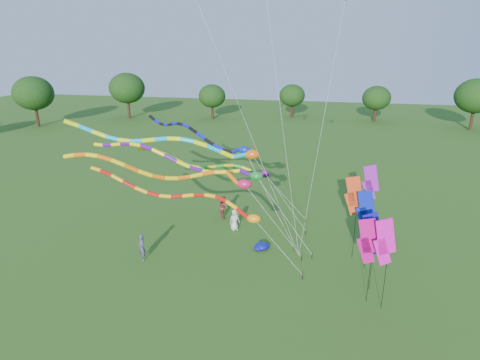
% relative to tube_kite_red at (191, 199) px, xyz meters
% --- Properties ---
extents(ground, '(160.00, 160.00, 0.00)m').
position_rel_tube_kite_red_xyz_m(ground, '(3.98, -2.89, -3.93)').
color(ground, '#2C5C18').
rests_on(ground, ground).
extents(tree_ring, '(117.48, 111.74, 9.30)m').
position_rel_tube_kite_red_xyz_m(tree_ring, '(4.80, -0.32, 1.68)').
color(tree_ring, '#382314').
rests_on(tree_ring, ground).
extents(tube_kite_red, '(13.22, 1.72, 5.94)m').
position_rel_tube_kite_red_xyz_m(tube_kite_red, '(0.00, 0.00, 0.00)').
color(tube_kite_red, black).
rests_on(tube_kite_red, ground).
extents(tube_kite_orange, '(13.48, 2.59, 7.35)m').
position_rel_tube_kite_red_xyz_m(tube_kite_orange, '(-0.51, -0.23, 1.61)').
color(tube_kite_orange, black).
rests_on(tube_kite_orange, ground).
extents(tube_kite_purple, '(14.36, 1.14, 7.40)m').
position_rel_tube_kite_red_xyz_m(tube_kite_purple, '(-0.45, 1.57, 1.78)').
color(tube_kite_purple, black).
rests_on(tube_kite_purple, ground).
extents(tube_kite_blue, '(11.93, 5.87, 7.94)m').
position_rel_tube_kite_red_xyz_m(tube_kite_blue, '(-0.77, 5.17, 2.62)').
color(tube_kite_blue, black).
rests_on(tube_kite_blue, ground).
extents(tube_kite_cyan, '(15.36, 3.18, 8.57)m').
position_rel_tube_kite_red_xyz_m(tube_kite_cyan, '(-1.32, 2.84, 2.56)').
color(tube_kite_cyan, black).
rests_on(tube_kite_cyan, ground).
extents(tube_kite_green, '(11.96, 1.94, 6.11)m').
position_rel_tube_kite_red_xyz_m(tube_kite_green, '(0.12, 5.88, 0.34)').
color(tube_kite_green, black).
rests_on(tube_kite_green, ground).
extents(banner_pole_blue_b, '(1.13, 0.44, 4.55)m').
position_rel_tube_kite_red_xyz_m(banner_pole_blue_b, '(10.22, -1.37, -0.64)').
color(banner_pole_blue_b, black).
rests_on(banner_pole_blue_b, ground).
extents(banner_pole_magenta_b, '(1.15, 0.36, 4.95)m').
position_rel_tube_kite_red_xyz_m(banner_pole_magenta_b, '(10.67, -2.94, -0.24)').
color(banner_pole_magenta_b, black).
rests_on(banner_pole_magenta_b, ground).
extents(banner_pole_blue_a, '(1.16, 0.30, 4.89)m').
position_rel_tube_kite_red_xyz_m(banner_pole_blue_a, '(10.12, 1.00, -0.30)').
color(banner_pole_blue_a, black).
rests_on(banner_pole_blue_a, ground).
extents(banner_pole_red, '(1.16, 0.10, 5.36)m').
position_rel_tube_kite_red_xyz_m(banner_pole_red, '(9.47, 2.06, 0.16)').
color(banner_pole_red, black).
rests_on(banner_pole_red, ground).
extents(banner_pole_violet, '(1.16, 0.27, 5.35)m').
position_rel_tube_kite_red_xyz_m(banner_pole_violet, '(10.65, 4.75, 0.15)').
color(banner_pole_violet, black).
rests_on(banner_pole_violet, ground).
extents(banner_pole_magenta_a, '(1.16, 0.09, 4.68)m').
position_rel_tube_kite_red_xyz_m(banner_pole_magenta_a, '(9.98, -2.44, -0.51)').
color(banner_pole_magenta_a, black).
rests_on(banner_pole_magenta_a, ground).
extents(blue_nylon_heap, '(1.61, 1.22, 0.46)m').
position_rel_tube_kite_red_xyz_m(blue_nylon_heap, '(4.19, 1.92, -3.71)').
color(blue_nylon_heap, '#0C11A4').
rests_on(blue_nylon_heap, ground).
extents(person_a, '(0.89, 0.85, 1.53)m').
position_rel_tube_kite_red_xyz_m(person_a, '(1.65, 4.44, -3.16)').
color(person_a, beige).
rests_on(person_a, ground).
extents(person_b, '(0.74, 0.71, 1.70)m').
position_rel_tube_kite_red_xyz_m(person_b, '(-2.95, -0.95, -3.07)').
color(person_b, '#3F4158').
rests_on(person_b, ground).
extents(person_c, '(0.99, 1.05, 1.71)m').
position_rel_tube_kite_red_xyz_m(person_c, '(0.34, 6.37, -3.07)').
color(person_c, maroon).
rests_on(person_c, ground).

